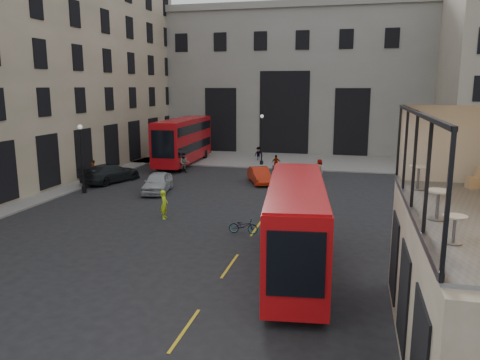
% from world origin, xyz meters
% --- Properties ---
extents(ground, '(140.00, 140.00, 0.00)m').
position_xyz_m(ground, '(0.00, 0.00, 0.00)').
color(ground, black).
rests_on(ground, ground).
extents(host_frontage, '(3.00, 11.00, 4.50)m').
position_xyz_m(host_frontage, '(6.50, 0.00, 2.25)').
color(host_frontage, '#C1AC91').
rests_on(host_frontage, ground).
extents(cafe_floor, '(3.00, 10.00, 0.10)m').
position_xyz_m(cafe_floor, '(6.50, 0.00, 4.55)').
color(cafe_floor, slate).
rests_on(cafe_floor, host_frontage).
extents(gateway, '(35.00, 10.60, 18.00)m').
position_xyz_m(gateway, '(-5.00, 47.99, 9.39)').
color(gateway, gray).
rests_on(gateway, ground).
extents(pavement_far, '(40.00, 12.00, 0.12)m').
position_xyz_m(pavement_far, '(-6.00, 38.00, 0.06)').
color(pavement_far, slate).
rests_on(pavement_far, ground).
extents(traffic_light_near, '(0.16, 0.20, 3.80)m').
position_xyz_m(traffic_light_near, '(-1.00, 12.00, 2.42)').
color(traffic_light_near, black).
rests_on(traffic_light_near, ground).
extents(traffic_light_far, '(0.16, 0.20, 3.80)m').
position_xyz_m(traffic_light_far, '(-15.00, 28.00, 2.42)').
color(traffic_light_far, black).
rests_on(traffic_light_far, ground).
extents(street_lamp_a, '(0.36, 0.36, 5.33)m').
position_xyz_m(street_lamp_a, '(-17.00, 18.00, 2.39)').
color(street_lamp_a, black).
rests_on(street_lamp_a, ground).
extents(street_lamp_b, '(0.36, 0.36, 5.33)m').
position_xyz_m(street_lamp_b, '(-6.00, 34.00, 2.39)').
color(street_lamp_b, black).
rests_on(street_lamp_b, ground).
extents(bus_near, '(3.59, 10.58, 4.14)m').
position_xyz_m(bus_near, '(1.03, 5.87, 2.32)').
color(bus_near, '#BC0D10').
rests_on(bus_near, ground).
extents(bus_far, '(3.18, 12.16, 4.82)m').
position_xyz_m(bus_far, '(-14.27, 32.91, 2.71)').
color(bus_far, '#AC0C11').
rests_on(bus_far, ground).
extents(car_a, '(2.70, 4.88, 1.57)m').
position_xyz_m(car_a, '(-11.49, 19.56, 0.78)').
color(car_a, '#A9ADB2').
rests_on(car_a, ground).
extents(car_b, '(3.01, 4.38, 1.37)m').
position_xyz_m(car_b, '(-4.36, 24.89, 0.68)').
color(car_b, '#B8220B').
rests_on(car_b, ground).
extents(car_c, '(3.91, 6.04, 1.63)m').
position_xyz_m(car_c, '(-17.00, 22.22, 0.81)').
color(car_c, black).
rests_on(car_c, ground).
extents(bicycle, '(1.67, 0.64, 0.86)m').
position_xyz_m(bicycle, '(-2.53, 10.92, 0.43)').
color(bicycle, gray).
rests_on(bicycle, ground).
extents(cyclist, '(0.56, 0.74, 1.82)m').
position_xyz_m(cyclist, '(-8.06, 12.72, 0.91)').
color(cyclist, '#C1EB18').
rests_on(cyclist, ground).
extents(pedestrian_a, '(1.14, 1.03, 1.93)m').
position_xyz_m(pedestrian_a, '(-12.42, 28.08, 0.97)').
color(pedestrian_a, gray).
rests_on(pedestrian_a, ground).
extents(pedestrian_b, '(1.19, 1.13, 1.61)m').
position_xyz_m(pedestrian_b, '(-6.85, 36.64, 0.81)').
color(pedestrian_b, gray).
rests_on(pedestrian_b, ground).
extents(pedestrian_c, '(1.00, 0.67, 1.57)m').
position_xyz_m(pedestrian_c, '(-3.98, 31.19, 0.79)').
color(pedestrian_c, gray).
rests_on(pedestrian_c, ground).
extents(pedestrian_d, '(0.90, 1.00, 1.73)m').
position_xyz_m(pedestrian_d, '(0.44, 28.40, 0.86)').
color(pedestrian_d, gray).
rests_on(pedestrian_d, ground).
extents(pedestrian_e, '(0.49, 0.69, 1.79)m').
position_xyz_m(pedestrian_e, '(-19.00, 22.69, 0.89)').
color(pedestrian_e, gray).
rests_on(pedestrian_e, ground).
extents(cafe_table_near, '(0.54, 0.54, 0.67)m').
position_xyz_m(cafe_table_near, '(5.66, -2.57, 5.05)').
color(cafe_table_near, beige).
rests_on(cafe_table_near, cafe_floor).
extents(cafe_table_mid, '(0.66, 0.66, 0.83)m').
position_xyz_m(cafe_table_mid, '(5.61, -0.53, 5.15)').
color(cafe_table_mid, beige).
rests_on(cafe_table_mid, cafe_floor).
extents(cafe_table_far, '(0.68, 0.68, 0.85)m').
position_xyz_m(cafe_table_far, '(5.59, 3.39, 5.16)').
color(cafe_table_far, beige).
rests_on(cafe_table_far, cafe_floor).
extents(cafe_chair_d, '(0.45, 0.45, 0.76)m').
position_xyz_m(cafe_chair_d, '(7.52, 4.05, 4.83)').
color(cafe_chair_d, tan).
rests_on(cafe_chair_d, cafe_floor).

